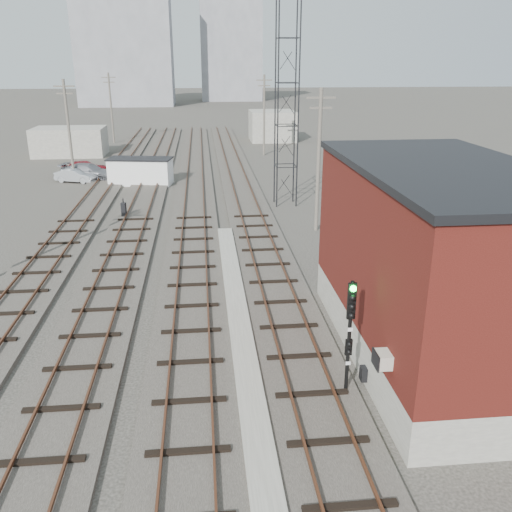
{
  "coord_description": "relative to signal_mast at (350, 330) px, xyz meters",
  "views": [
    {
      "loc": [
        -0.84,
        -5.51,
        10.57
      ],
      "look_at": [
        1.47,
        17.41,
        2.2
      ],
      "focal_mm": 38.0,
      "sensor_mm": 36.0,
      "label": 1
    }
  ],
  "objects": [
    {
      "name": "track_right",
      "position": [
        -1.2,
        29.42,
        -2.32
      ],
      "size": [
        3.2,
        90.0,
        0.39
      ],
      "color": "#332D28",
      "rests_on": "ground"
    },
    {
      "name": "shed_right",
      "position": [
        5.3,
        60.42,
        -0.42
      ],
      "size": [
        6.0,
        6.0,
        4.0
      ],
      "primitive_type": "cube",
      "color": "gray",
      "rests_on": "ground"
    },
    {
      "name": "switch_stand",
      "position": [
        -10.09,
        22.47,
        -1.78
      ],
      "size": [
        0.37,
        0.37,
        1.36
      ],
      "rotation": [
        0.0,
        0.0,
        -0.19
      ],
      "color": "black",
      "rests_on": "ground"
    },
    {
      "name": "track_mid_right",
      "position": [
        -5.2,
        29.42,
        -2.32
      ],
      "size": [
        3.2,
        90.0,
        0.39
      ],
      "color": "#332D28",
      "rests_on": "ground"
    },
    {
      "name": "utility_pole_left_b",
      "position": [
        -16.2,
        35.42,
        2.37
      ],
      "size": [
        1.8,
        0.24,
        9.0
      ],
      "color": "#595147",
      "rests_on": "ground"
    },
    {
      "name": "apartment_left",
      "position": [
        -21.7,
        125.42,
        12.58
      ],
      "size": [
        22.0,
        14.0,
        30.0
      ],
      "primitive_type": "cube",
      "color": "gray",
      "rests_on": "ground"
    },
    {
      "name": "track_mid_left",
      "position": [
        -9.2,
        29.42,
        -2.32
      ],
      "size": [
        3.2,
        90.0,
        0.39
      ],
      "color": "#332D28",
      "rests_on": "ground"
    },
    {
      "name": "site_trailer",
      "position": [
        -9.99,
        33.74,
        -1.23
      ],
      "size": [
        5.96,
        3.4,
        2.36
      ],
      "rotation": [
        0.0,
        0.0,
        -0.18
      ],
      "color": "white",
      "rests_on": "ground"
    },
    {
      "name": "utility_pole_left_c",
      "position": [
        -16.2,
        60.42,
        2.37
      ],
      "size": [
        1.8,
        0.24,
        9.0
      ],
      "color": "#595147",
      "rests_on": "ground"
    },
    {
      "name": "ground",
      "position": [
        -3.7,
        50.42,
        -2.42
      ],
      "size": [
        320.0,
        320.0,
        0.0
      ],
      "primitive_type": "plane",
      "color": "#282621",
      "rests_on": "ground"
    },
    {
      "name": "signal_mast",
      "position": [
        0.0,
        0.0,
        0.0
      ],
      "size": [
        0.4,
        0.41,
        4.11
      ],
      "color": "gray",
      "rests_on": "ground"
    },
    {
      "name": "platform_curb",
      "position": [
        -3.2,
        4.42,
        -2.29
      ],
      "size": [
        0.9,
        28.0,
        0.26
      ],
      "primitive_type": "cube",
      "color": "gray",
      "rests_on": "ground"
    },
    {
      "name": "brick_building",
      "position": [
        3.8,
        2.42,
        1.21
      ],
      "size": [
        6.54,
        12.2,
        7.22
      ],
      "color": "gray",
      "rests_on": "ground"
    },
    {
      "name": "car_red",
      "position": [
        -15.79,
        38.46,
        -1.69
      ],
      "size": [
        4.56,
        2.52,
        1.47
      ],
      "primitive_type": "imported",
      "rotation": [
        0.0,
        0.0,
        1.76
      ],
      "color": "maroon",
      "rests_on": "ground"
    },
    {
      "name": "track_left",
      "position": [
        -13.2,
        29.42,
        -2.32
      ],
      "size": [
        3.2,
        90.0,
        0.39
      ],
      "color": "#332D28",
      "rests_on": "ground"
    },
    {
      "name": "utility_pole_right_a",
      "position": [
        2.8,
        18.42,
        2.37
      ],
      "size": [
        1.8,
        0.24,
        9.0
      ],
      "color": "#595147",
      "rests_on": "ground"
    },
    {
      "name": "apartment_right",
      "position": [
        4.3,
        140.42,
        10.58
      ],
      "size": [
        16.0,
        12.0,
        26.0
      ],
      "primitive_type": "cube",
      "color": "gray",
      "rests_on": "ground"
    },
    {
      "name": "lattice_tower",
      "position": [
        1.8,
        25.42,
        5.08
      ],
      "size": [
        1.6,
        1.6,
        15.0
      ],
      "color": "black",
      "rests_on": "ground"
    },
    {
      "name": "shed_left",
      "position": [
        -19.7,
        50.42,
        -0.82
      ],
      "size": [
        8.0,
        5.0,
        3.2
      ],
      "primitive_type": "cube",
      "color": "gray",
      "rests_on": "ground"
    },
    {
      "name": "utility_pole_right_b",
      "position": [
        2.8,
        48.42,
        2.37
      ],
      "size": [
        1.8,
        0.24,
        9.0
      ],
      "color": "#595147",
      "rests_on": "ground"
    },
    {
      "name": "car_grey",
      "position": [
        -15.05,
        36.21,
        -1.67
      ],
      "size": [
        5.54,
        3.39,
        1.5
      ],
      "primitive_type": "imported",
      "rotation": [
        0.0,
        0.0,
        1.3
      ],
      "color": "gray",
      "rests_on": "ground"
    },
    {
      "name": "car_silver",
      "position": [
        -16.05,
        35.24,
        -1.81
      ],
      "size": [
        3.95,
        2.45,
        1.23
      ],
      "primitive_type": "imported",
      "rotation": [
        0.0,
        0.0,
        1.24
      ],
      "color": "#9DA0A4",
      "rests_on": "ground"
    }
  ]
}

